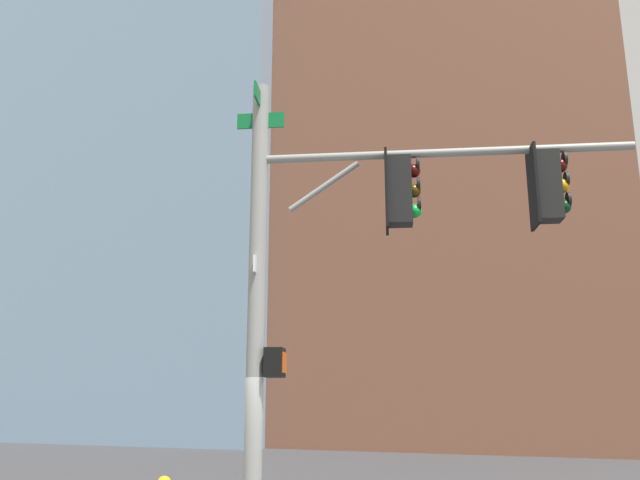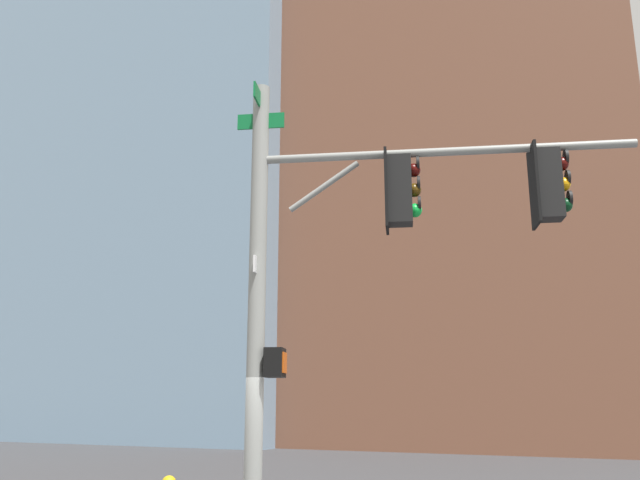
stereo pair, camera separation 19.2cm
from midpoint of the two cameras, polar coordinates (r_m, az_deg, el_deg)
The scene contains 2 objects.
signal_pole_assembly at distance 9.34m, azimuth 2.60°, elevation -0.71°, with size 5.47×2.05×6.84m.
building_brick_midblock at distance 50.93m, azimuth 12.40°, elevation 8.97°, with size 17.52×18.48×43.09m, color brown.
Camera 1 is at (-4.68, 8.51, 2.18)m, focal length 37.11 mm.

